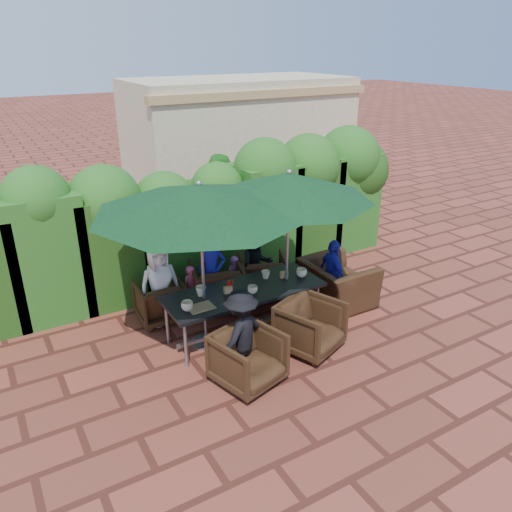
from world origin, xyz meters
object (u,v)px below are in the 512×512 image
chair_far_mid (217,284)px  chair_far_right (263,274)px  umbrella_right (289,186)px  chair_near_left (248,356)px  dining_table (244,294)px  chair_end_right (338,276)px  chair_far_left (160,299)px  umbrella_left (200,199)px  chair_near_right (310,324)px

chair_far_mid → chair_far_right: 0.87m
umbrella_right → chair_near_left: (-1.26, -1.03, -1.81)m
dining_table → chair_end_right: chair_end_right is taller
chair_far_left → umbrella_left: bearing=112.2°
dining_table → umbrella_right: (0.73, -0.02, 1.54)m
chair_far_right → dining_table: bearing=69.9°
umbrella_left → chair_end_right: 2.99m
umbrella_right → chair_end_right: umbrella_right is taller
dining_table → chair_far_mid: (0.02, 0.95, -0.25)m
chair_near_right → chair_end_right: bearing=15.5°
dining_table → chair_end_right: 1.85m
chair_far_mid → chair_near_right: bearing=124.5°
chair_far_right → chair_near_right: (-0.28, -1.77, 0.01)m
chair_near_left → chair_far_right: bearing=39.2°
dining_table → chair_far_right: (0.89, 0.93, -0.27)m
umbrella_right → chair_far_mid: umbrella_right is taller
umbrella_left → chair_far_mid: 2.10m
chair_far_right → umbrella_left: bearing=53.7°
chair_far_mid → chair_near_left: chair_far_mid is taller
umbrella_left → chair_end_right: size_ratio=2.57×
chair_far_left → chair_far_right: (1.84, -0.11, 0.04)m
chair_near_right → chair_near_left: bearing=169.6°
umbrella_left → umbrella_right: same height
chair_near_left → chair_end_right: size_ratio=0.71×
chair_near_left → chair_end_right: chair_end_right is taller
chair_near_left → umbrella_left: bearing=79.0°
chair_far_mid → chair_end_right: size_ratio=0.75×
chair_near_left → dining_table: bearing=48.1°
umbrella_right → chair_far_mid: 2.16m
chair_far_mid → chair_end_right: chair_end_right is taller
chair_far_left → chair_far_mid: chair_far_mid is taller
chair_far_left → chair_end_right: chair_end_right is taller
chair_end_right → chair_near_right: bearing=127.1°
dining_table → umbrella_right: size_ratio=0.97×
chair_near_left → chair_near_right: (1.14, 0.22, 0.01)m
chair_near_left → chair_near_right: bearing=-4.4°
dining_table → chair_far_right: bearing=46.3°
umbrella_left → chair_end_right: bearing=0.3°
umbrella_left → umbrella_right: bearing=-3.5°
umbrella_left → chair_far_mid: bearing=54.6°
umbrella_right → chair_far_left: umbrella_right is taller
chair_far_left → chair_far_right: bearing=-179.8°
umbrella_left → chair_far_right: 2.51m
dining_table → umbrella_left: size_ratio=0.82×
chair_far_left → chair_far_mid: 0.97m
chair_far_mid → chair_near_left: (-0.55, -2.01, -0.02)m
chair_far_right → chair_near_right: 1.79m
chair_end_right → dining_table: bearing=92.7°
chair_end_right → umbrella_right: bearing=95.4°
umbrella_right → chair_near_left: umbrella_right is taller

